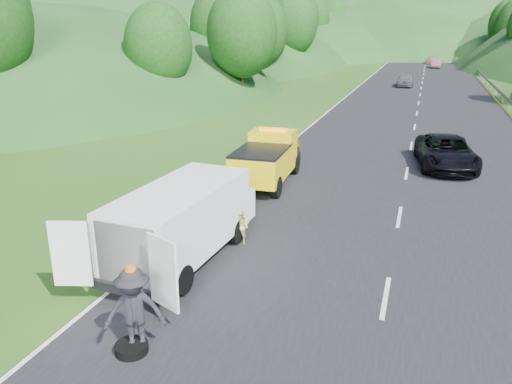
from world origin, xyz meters
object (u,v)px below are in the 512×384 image
(child, at_px, (241,244))
(worker, at_px, (138,353))
(suitcase, at_px, (171,230))
(spare_tire, at_px, (132,353))
(passing_suv, at_px, (444,167))
(woman, at_px, (209,233))
(white_van, at_px, (184,219))
(tow_truck, at_px, (267,158))

(child, height_order, worker, worker)
(child, height_order, suitcase, suitcase)
(spare_tire, xyz_separation_m, passing_suv, (6.67, 17.78, 0.00))
(woman, bearing_deg, spare_tire, -179.41)
(white_van, xyz_separation_m, passing_suv, (7.58, 13.35, -1.30))
(white_van, height_order, spare_tire, white_van)
(tow_truck, relative_size, child, 4.92)
(white_van, distance_m, passing_suv, 15.40)
(white_van, height_order, child, white_van)
(spare_tire, bearing_deg, white_van, 101.65)
(tow_truck, relative_size, passing_suv, 0.99)
(white_van, relative_size, worker, 3.37)
(spare_tire, bearing_deg, tow_truck, 94.01)
(tow_truck, bearing_deg, spare_tire, -88.27)
(worker, relative_size, suitcase, 3.28)
(tow_truck, relative_size, woman, 3.36)
(worker, bearing_deg, woman, 72.21)
(tow_truck, xyz_separation_m, white_van, (-0.03, -8.10, 0.18))
(white_van, bearing_deg, tow_truck, 93.18)
(white_van, xyz_separation_m, suitcase, (-1.14, 1.26, -1.00))
(tow_truck, height_order, passing_suv, tow_truck)
(tow_truck, relative_size, suitcase, 9.06)
(tow_truck, distance_m, worker, 12.58)
(passing_suv, bearing_deg, child, -125.95)
(worker, distance_m, suitcase, 6.06)
(tow_truck, xyz_separation_m, passing_suv, (7.55, 5.24, -1.12))
(tow_truck, height_order, child, tow_truck)
(child, bearing_deg, passing_suv, 75.34)
(white_van, bearing_deg, child, 56.79)
(tow_truck, relative_size, white_van, 0.82)
(tow_truck, bearing_deg, child, -82.24)
(spare_tire, relative_size, passing_suv, 0.13)
(woman, relative_size, child, 1.47)
(suitcase, xyz_separation_m, spare_tire, (2.06, -5.70, -0.30))
(tow_truck, distance_m, spare_tire, 12.62)
(white_van, relative_size, passing_suv, 1.21)
(suitcase, height_order, spare_tire, suitcase)
(woman, bearing_deg, tow_truck, -10.35)
(tow_truck, xyz_separation_m, worker, (0.99, -12.49, -1.12))
(child, height_order, passing_suv, passing_suv)
(woman, distance_m, child, 1.43)
(child, bearing_deg, white_van, -112.74)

